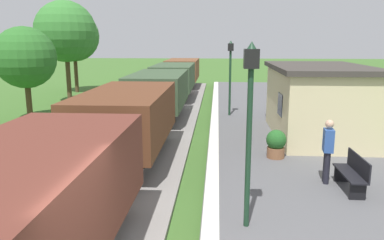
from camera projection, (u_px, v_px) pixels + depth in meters
The scene contains 11 objects.
freight_train at pixel (159, 93), 18.75m from camera, with size 2.50×32.60×2.12m.
station_hut at pixel (317, 101), 14.73m from camera, with size 3.50×5.80×2.78m.
bench_near_hut at pixel (353, 172), 9.49m from camera, with size 0.42×1.50×0.91m.
bench_down_platform at pixel (285, 106), 19.16m from camera, with size 0.42×1.50×0.91m.
person_waiting at pixel (328, 149), 9.91m from camera, with size 0.28×0.41×1.71m.
potted_planter at pixel (276, 143), 12.14m from camera, with size 0.64×0.64×0.92m.
lamp_post_near at pixel (250, 103), 7.23m from camera, with size 0.28×0.28×3.70m.
lamp_post_far at pixel (230, 64), 18.64m from camera, with size 0.28×0.28×3.70m.
tree_trackside_far at pixel (25, 58), 18.43m from camera, with size 3.00×3.00×4.64m.
tree_field_left at pixel (65, 32), 23.30m from camera, with size 3.75×3.75×6.36m.
tree_field_distant at pixel (74, 36), 28.62m from camera, with size 3.78×3.78×6.14m.
Camera 1 is at (0.50, -4.36, 3.97)m, focal length 35.46 mm.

